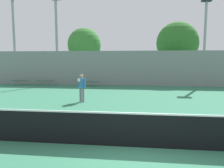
% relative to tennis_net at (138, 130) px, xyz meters
% --- Properties ---
extents(ground_plane, '(100.00, 100.00, 0.00)m').
position_rel_tennis_net_xyz_m(ground_plane, '(0.00, 0.00, -0.53)').
color(ground_plane, '#337556').
extents(tennis_net, '(11.24, 0.09, 1.05)m').
position_rel_tennis_net_xyz_m(tennis_net, '(0.00, 0.00, 0.00)').
color(tennis_net, '#195128').
rests_on(tennis_net, ground_plane).
extents(tennis_player, '(0.53, 0.49, 1.71)m').
position_rel_tennis_net_xyz_m(tennis_player, '(-3.45, 6.62, 0.43)').
color(tennis_player, slate).
rests_on(tennis_player, ground_plane).
extents(bench_courtside_near, '(1.89, 0.40, 0.49)m').
position_rel_tennis_net_xyz_m(bench_courtside_near, '(-9.38, 14.47, -0.09)').
color(bench_courtside_near, '#28663D').
rests_on(bench_courtside_near, ground_plane).
extents(bench_courtside_far, '(1.63, 0.40, 0.49)m').
position_rel_tennis_net_xyz_m(bench_courtside_far, '(-12.03, 14.47, -0.09)').
color(bench_courtside_far, '#28663D').
rests_on(bench_courtside_far, ground_plane).
extents(bench_adjacent_court, '(2.07, 0.40, 0.49)m').
position_rel_tennis_net_xyz_m(bench_adjacent_court, '(-4.80, 14.47, -0.08)').
color(bench_adjacent_court, '#28663D').
rests_on(bench_adjacent_court, ground_plane).
extents(light_pole_near_left, '(0.90, 0.60, 8.37)m').
position_rel_tennis_net_xyz_m(light_pole_near_left, '(6.35, 16.09, 4.53)').
color(light_pole_near_left, '#939399').
rests_on(light_pole_near_left, ground_plane).
extents(light_pole_far_right, '(0.90, 0.60, 8.85)m').
position_rel_tennis_net_xyz_m(light_pole_far_right, '(-8.36, 15.51, 4.64)').
color(light_pole_far_right, '#939399').
rests_on(light_pole_far_right, ground_plane).
extents(light_pole_center_back, '(0.90, 0.60, 9.11)m').
position_rel_tennis_net_xyz_m(light_pole_center_back, '(-13.10, 15.70, 4.74)').
color(light_pole_center_back, '#939399').
rests_on(light_pole_center_back, ground_plane).
extents(back_fence, '(32.03, 0.06, 3.45)m').
position_rel_tennis_net_xyz_m(back_fence, '(0.00, 15.38, 1.19)').
color(back_fence, gray).
rests_on(back_fence, ground_plane).
extents(tree_green_tall, '(4.03, 4.03, 6.40)m').
position_rel_tennis_net_xyz_m(tree_green_tall, '(-6.58, 19.93, 3.83)').
color(tree_green_tall, brown).
rests_on(tree_green_tall, ground_plane).
extents(tree_green_broad, '(4.59, 4.59, 6.72)m').
position_rel_tennis_net_xyz_m(tree_green_broad, '(4.23, 18.91, 3.88)').
color(tree_green_broad, brown).
rests_on(tree_green_broad, ground_plane).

